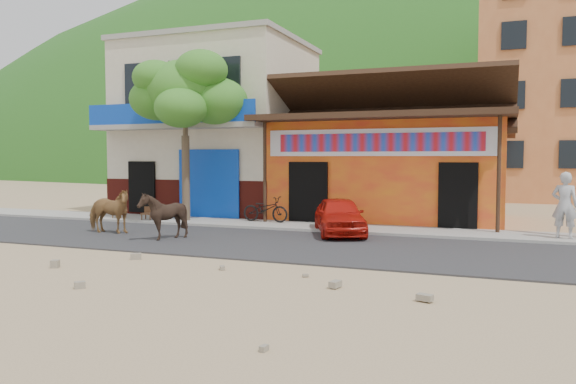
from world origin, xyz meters
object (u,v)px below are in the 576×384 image
cafe_chair_left (148,208)px  cafe_chair_right (118,207)px  cow_tan (108,211)px  pedestrian (565,205)px  tree (185,136)px  red_car (339,216)px  scooter (265,209)px  cow_dark (163,216)px

cafe_chair_left → cafe_chair_right: size_ratio=1.05×
cow_tan → pedestrian: (12.82, 3.23, 0.32)m
tree → red_car: bearing=-9.5°
cafe_chair_right → scooter: bearing=-6.5°
tree → cafe_chair_right: (-2.72, -0.29, -2.59)m
cow_dark → red_car: 5.18m
pedestrian → cafe_chair_left: 13.54m
scooter → cafe_chair_right: bearing=100.5°
cow_dark → cafe_chair_left: cow_dark is taller
cow_tan → pedestrian: bearing=-79.3°
cow_tan → cafe_chair_right: size_ratio=1.97×
pedestrian → cafe_chair_right: (-14.85, -0.18, -0.51)m
cow_dark → cafe_chair_right: size_ratio=1.66×
tree → cafe_chair_left: size_ratio=6.99×
tree → red_car: size_ratio=1.81×
cow_tan → pedestrian: pedestrian is taller
scooter → cow_dark: bearing=166.8°
tree → scooter: tree is taller
tree → cafe_chair_right: bearing=-174.0°
red_car → cafe_chair_right: size_ratio=4.05×
red_car → tree: bearing=147.0°
cow_tan → cow_dark: cow_tan is taller
cow_tan → cafe_chair_left: bearing=9.9°
tree → scooter: size_ratio=3.56×
scooter → tree: bearing=102.6°
cow_dark → pedestrian: 11.15m
scooter → red_car: bearing=-114.0°
red_car → cafe_chair_right: bearing=151.9°
red_car → cafe_chair_left: red_car is taller
cafe_chair_right → cow_dark: bearing=-54.2°
cow_dark → cafe_chair_left: (-3.04, 3.54, -0.17)m
scooter → pedestrian: bearing=-91.7°
red_car → pedestrian: size_ratio=1.79×
cow_tan → cow_dark: size_ratio=1.19×
cow_tan → cafe_chair_right: 3.67m
cow_tan → scooter: size_ratio=0.96×
cow_dark → scooter: 4.56m
tree → cafe_chair_right: 3.77m
tree → cafe_chair_right: size_ratio=7.35×
cow_tan → cafe_chair_left: (-0.71, 3.00, -0.17)m
cafe_chair_left → cafe_chair_right: (-1.32, 0.04, -0.02)m
scooter → cafe_chair_left: (-4.25, -0.86, -0.01)m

